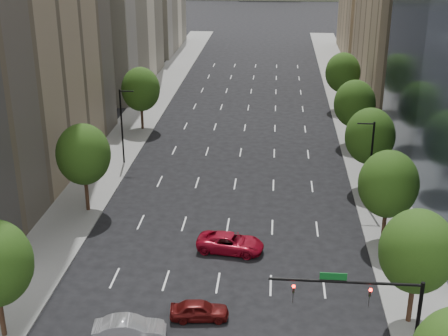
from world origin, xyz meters
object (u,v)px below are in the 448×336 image
(traffic_signal, at_px, (377,307))
(car_red_far, at_px, (230,243))
(car_maroon, at_px, (199,310))
(car_silver, at_px, (129,329))

(traffic_signal, bearing_deg, car_red_far, 123.16)
(car_maroon, distance_m, car_silver, 5.24)
(traffic_signal, relative_size, car_silver, 1.85)
(car_silver, bearing_deg, traffic_signal, -106.22)
(car_red_far, bearing_deg, car_silver, 162.72)
(traffic_signal, relative_size, car_maroon, 2.17)
(car_red_far, bearing_deg, car_maroon, 179.20)
(car_maroon, relative_size, car_silver, 0.85)
(car_silver, height_order, car_red_far, car_silver)
(car_maroon, xyz_separation_m, car_silver, (-4.45, -2.77, 0.10))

